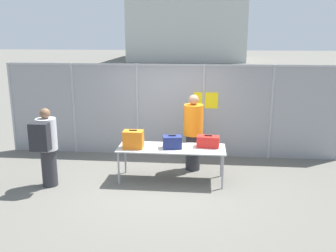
# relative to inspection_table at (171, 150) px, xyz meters

# --- Properties ---
(ground_plane) EXTENTS (120.00, 120.00, 0.00)m
(ground_plane) POSITION_rel_inspection_table_xyz_m (-0.19, -0.19, -0.69)
(ground_plane) COLOR #605E56
(fence_section) EXTENTS (8.40, 0.07, 2.34)m
(fence_section) POSITION_rel_inspection_table_xyz_m (-0.18, 1.72, 0.53)
(fence_section) COLOR #9EA0A5
(fence_section) RESTS_ON ground_plane
(inspection_table) EXTENTS (2.25, 0.80, 0.74)m
(inspection_table) POSITION_rel_inspection_table_xyz_m (0.00, 0.00, 0.00)
(inspection_table) COLOR #B2B2AD
(inspection_table) RESTS_ON ground_plane
(suitcase_orange) EXTENTS (0.41, 0.27, 0.40)m
(suitcase_orange) POSITION_rel_inspection_table_xyz_m (-0.79, -0.11, 0.23)
(suitcase_orange) COLOR orange
(suitcase_orange) RESTS_ON inspection_table
(suitcase_navy) EXTENTS (0.42, 0.33, 0.28)m
(suitcase_navy) POSITION_rel_inspection_table_xyz_m (0.02, -0.03, 0.18)
(suitcase_navy) COLOR navy
(suitcase_navy) RESTS_ON inspection_table
(suitcase_red) EXTENTS (0.48, 0.29, 0.26)m
(suitcase_red) POSITION_rel_inspection_table_xyz_m (0.76, 0.11, 0.17)
(suitcase_red) COLOR red
(suitcase_red) RESTS_ON inspection_table
(traveler_hooded) EXTENTS (0.40, 0.63, 1.63)m
(traveler_hooded) POSITION_rel_inspection_table_xyz_m (-2.48, -0.56, 0.21)
(traveler_hooded) COLOR #2D2D33
(traveler_hooded) RESTS_ON ground_plane
(security_worker_near) EXTENTS (0.43, 0.43, 1.75)m
(security_worker_near) POSITION_rel_inspection_table_xyz_m (0.43, 0.72, 0.21)
(security_worker_near) COLOR #2D2D33
(security_worker_near) RESTS_ON ground_plane
(utility_trailer) EXTENTS (4.57, 2.26, 0.68)m
(utility_trailer) POSITION_rel_inspection_table_xyz_m (1.84, 4.21, -0.29)
(utility_trailer) COLOR #B2B2B7
(utility_trailer) RESTS_ON ground_plane
(distant_hangar) EXTENTS (12.44, 12.20, 6.45)m
(distant_hangar) POSITION_rel_inspection_table_xyz_m (-1.39, 37.62, 2.53)
(distant_hangar) COLOR #B2B7B2
(distant_hangar) RESTS_ON ground_plane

